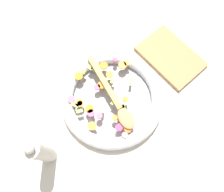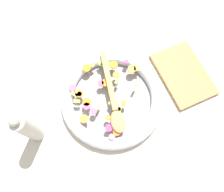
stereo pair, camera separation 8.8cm
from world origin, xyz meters
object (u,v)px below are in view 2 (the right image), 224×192
at_px(skillet, 112,98).
at_px(wooden_spoon, 113,99).
at_px(pepper_mill, 28,129).
at_px(cutting_board, 183,74).

distance_m(skillet, wooden_spoon, 0.04).
distance_m(wooden_spoon, pepper_mill, 0.33).
xyz_separation_m(pepper_mill, cutting_board, (0.01, 0.66, -0.11)).
relative_size(wooden_spoon, pepper_mill, 1.40).
distance_m(wooden_spoon, cutting_board, 0.34).
height_order(wooden_spoon, cutting_board, wooden_spoon).
bearing_deg(skillet, wooden_spoon, -11.75).
height_order(wooden_spoon, pepper_mill, pepper_mill).
distance_m(skillet, pepper_mill, 0.34).
bearing_deg(cutting_board, pepper_mill, -90.52).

